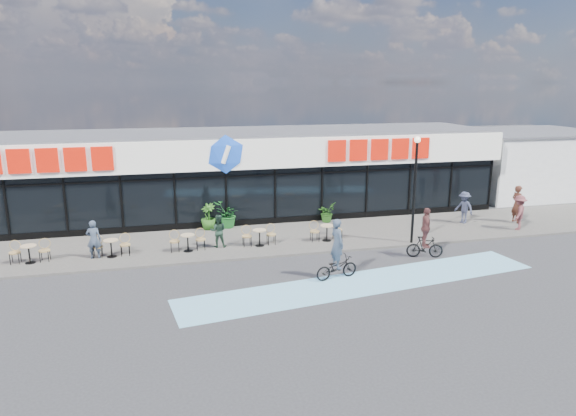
{
  "coord_description": "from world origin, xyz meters",
  "views": [
    {
      "loc": [
        -2.98,
        -18.02,
        7.18
      ],
      "look_at": [
        2.32,
        3.5,
        1.75
      ],
      "focal_mm": 32.0,
      "sensor_mm": 36.0,
      "label": 1
    }
  ],
  "objects_px": {
    "cyclist_a": "(337,258)",
    "cyclist_b": "(425,237)",
    "patron_right": "(218,231)",
    "pedestrian_a": "(464,207)",
    "potted_plant_mid": "(227,215)",
    "potted_plant_right": "(327,212)",
    "potted_plant_left": "(208,216)",
    "lamp_post": "(415,180)",
    "pedestrian_b": "(517,204)",
    "patron_left": "(94,239)",
    "pedestrian_c": "(519,213)"
  },
  "relations": [
    {
      "from": "lamp_post",
      "to": "cyclist_a",
      "type": "xyz_separation_m",
      "value": [
        -4.7,
        -3.17,
        -2.16
      ]
    },
    {
      "from": "potted_plant_mid",
      "to": "pedestrian_b",
      "type": "height_order",
      "value": "pedestrian_b"
    },
    {
      "from": "pedestrian_c",
      "to": "patron_right",
      "type": "bearing_deg",
      "value": -47.94
    },
    {
      "from": "cyclist_a",
      "to": "cyclist_b",
      "type": "height_order",
      "value": "cyclist_a"
    },
    {
      "from": "pedestrian_c",
      "to": "cyclist_b",
      "type": "bearing_deg",
      "value": -24.03
    },
    {
      "from": "cyclist_b",
      "to": "pedestrian_b",
      "type": "bearing_deg",
      "value": 26.78
    },
    {
      "from": "pedestrian_a",
      "to": "patron_right",
      "type": "bearing_deg",
      "value": -105.93
    },
    {
      "from": "potted_plant_right",
      "to": "pedestrian_c",
      "type": "xyz_separation_m",
      "value": [
        8.73,
        -3.66,
        0.35
      ]
    },
    {
      "from": "potted_plant_left",
      "to": "potted_plant_mid",
      "type": "distance_m",
      "value": 0.95
    },
    {
      "from": "pedestrian_b",
      "to": "cyclist_b",
      "type": "xyz_separation_m",
      "value": [
        -7.18,
        -3.63,
        -0.16
      ]
    },
    {
      "from": "patron_right",
      "to": "lamp_post",
      "type": "bearing_deg",
      "value": -178.08
    },
    {
      "from": "potted_plant_left",
      "to": "lamp_post",
      "type": "bearing_deg",
      "value": -26.55
    },
    {
      "from": "potted_plant_right",
      "to": "cyclist_b",
      "type": "height_order",
      "value": "cyclist_b"
    },
    {
      "from": "patron_left",
      "to": "cyclist_a",
      "type": "bearing_deg",
      "value": 159.52
    },
    {
      "from": "pedestrian_a",
      "to": "cyclist_b",
      "type": "relative_size",
      "value": 0.77
    },
    {
      "from": "potted_plant_left",
      "to": "patron_right",
      "type": "height_order",
      "value": "patron_right"
    },
    {
      "from": "potted_plant_right",
      "to": "pedestrian_a",
      "type": "relative_size",
      "value": 0.62
    },
    {
      "from": "patron_left",
      "to": "pedestrian_b",
      "type": "bearing_deg",
      "value": -172.9
    },
    {
      "from": "potted_plant_left",
      "to": "pedestrian_a",
      "type": "relative_size",
      "value": 0.79
    },
    {
      "from": "potted_plant_mid",
      "to": "cyclist_a",
      "type": "relative_size",
      "value": 0.59
    },
    {
      "from": "potted_plant_mid",
      "to": "patron_left",
      "type": "xyz_separation_m",
      "value": [
        -5.91,
        -3.25,
        0.13
      ]
    },
    {
      "from": "lamp_post",
      "to": "cyclist_b",
      "type": "relative_size",
      "value": 2.24
    },
    {
      "from": "patron_left",
      "to": "pedestrian_b",
      "type": "distance_m",
      "value": 20.64
    },
    {
      "from": "patron_left",
      "to": "pedestrian_a",
      "type": "relative_size",
      "value": 0.99
    },
    {
      "from": "potted_plant_right",
      "to": "cyclist_a",
      "type": "height_order",
      "value": "cyclist_a"
    },
    {
      "from": "potted_plant_mid",
      "to": "pedestrian_a",
      "type": "distance_m",
      "value": 12.14
    },
    {
      "from": "potted_plant_right",
      "to": "cyclist_a",
      "type": "bearing_deg",
      "value": -105.25
    },
    {
      "from": "cyclist_b",
      "to": "potted_plant_left",
      "type": "bearing_deg",
      "value": 144.1
    },
    {
      "from": "patron_left",
      "to": "pedestrian_a",
      "type": "bearing_deg",
      "value": -170.85
    },
    {
      "from": "pedestrian_b",
      "to": "cyclist_b",
      "type": "distance_m",
      "value": 8.05
    },
    {
      "from": "potted_plant_mid",
      "to": "potted_plant_right",
      "type": "relative_size",
      "value": 1.34
    },
    {
      "from": "lamp_post",
      "to": "pedestrian_a",
      "type": "distance_m",
      "value": 5.23
    },
    {
      "from": "lamp_post",
      "to": "patron_left",
      "type": "height_order",
      "value": "lamp_post"
    },
    {
      "from": "cyclist_a",
      "to": "pedestrian_c",
      "type": "bearing_deg",
      "value": 19.63
    },
    {
      "from": "pedestrian_b",
      "to": "cyclist_a",
      "type": "relative_size",
      "value": 0.84
    },
    {
      "from": "patron_right",
      "to": "cyclist_a",
      "type": "xyz_separation_m",
      "value": [
        3.9,
        -4.62,
        -0.01
      ]
    },
    {
      "from": "potted_plant_mid",
      "to": "patron_left",
      "type": "relative_size",
      "value": 0.84
    },
    {
      "from": "potted_plant_mid",
      "to": "pedestrian_b",
      "type": "bearing_deg",
      "value": -9.81
    },
    {
      "from": "patron_right",
      "to": "pedestrian_a",
      "type": "height_order",
      "value": "pedestrian_a"
    },
    {
      "from": "pedestrian_a",
      "to": "cyclist_a",
      "type": "height_order",
      "value": "cyclist_a"
    },
    {
      "from": "potted_plant_left",
      "to": "potted_plant_right",
      "type": "xyz_separation_m",
      "value": [
        6.12,
        -0.05,
        -0.14
      ]
    },
    {
      "from": "lamp_post",
      "to": "patron_right",
      "type": "bearing_deg",
      "value": 170.37
    },
    {
      "from": "pedestrian_a",
      "to": "pedestrian_c",
      "type": "bearing_deg",
      "value": 27.57
    },
    {
      "from": "pedestrian_a",
      "to": "pedestrian_b",
      "type": "relative_size",
      "value": 0.84
    },
    {
      "from": "potted_plant_left",
      "to": "pedestrian_c",
      "type": "bearing_deg",
      "value": -14.0
    },
    {
      "from": "cyclist_a",
      "to": "cyclist_b",
      "type": "bearing_deg",
      "value": 17.82
    },
    {
      "from": "potted_plant_right",
      "to": "pedestrian_a",
      "type": "distance_m",
      "value": 7.08
    },
    {
      "from": "potted_plant_right",
      "to": "cyclist_a",
      "type": "distance_m",
      "value": 7.78
    },
    {
      "from": "cyclist_a",
      "to": "patron_right",
      "type": "bearing_deg",
      "value": 130.15
    },
    {
      "from": "cyclist_a",
      "to": "potted_plant_mid",
      "type": "bearing_deg",
      "value": 112.42
    }
  ]
}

